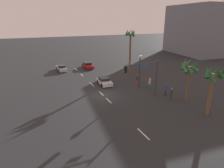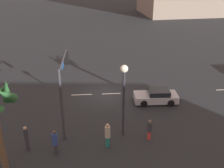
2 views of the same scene
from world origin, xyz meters
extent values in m
plane|color=#232628|center=(0.00, 0.00, 0.00)|extent=(220.00, 220.00, 0.00)
cube|color=silver|center=(-18.00, 0.00, 0.01)|extent=(2.54, 0.14, 0.01)
cube|color=silver|center=(-12.69, 0.00, 0.01)|extent=(2.05, 0.14, 0.01)
cube|color=silver|center=(-5.72, 0.00, 0.01)|extent=(2.33, 0.14, 0.01)
cube|color=silver|center=(-0.69, 0.00, 0.01)|extent=(1.85, 0.14, 0.01)
cube|color=silver|center=(2.30, 0.00, 0.01)|extent=(2.07, 0.14, 0.01)
cube|color=silver|center=(11.77, 0.00, 0.01)|extent=(2.31, 0.14, 0.01)
cube|color=maroon|center=(-18.22, 2.94, 0.49)|extent=(4.64, 1.83, 0.66)
cube|color=black|center=(-18.50, 2.95, 1.10)|extent=(2.23, 1.60, 0.56)
cylinder|color=black|center=(-16.78, 3.79, 0.32)|extent=(0.64, 0.22, 0.64)
cylinder|color=black|center=(-16.79, 2.08, 0.32)|extent=(0.64, 0.22, 0.64)
cylinder|color=black|center=(-19.66, 3.80, 0.32)|extent=(0.64, 0.22, 0.64)
cylinder|color=black|center=(-19.66, 2.10, 0.32)|extent=(0.64, 0.22, 0.64)
cube|color=#B7B7BC|center=(-4.73, 2.09, 0.49)|extent=(4.10, 1.96, 0.67)
cube|color=black|center=(-4.97, 2.09, 1.06)|extent=(1.99, 1.67, 0.46)
cylinder|color=black|center=(-3.45, 2.91, 0.32)|extent=(0.65, 0.24, 0.64)
cylinder|color=black|center=(-3.51, 1.18, 0.32)|extent=(0.65, 0.24, 0.64)
cylinder|color=black|center=(-5.95, 2.99, 0.32)|extent=(0.65, 0.24, 0.64)
cylinder|color=black|center=(-6.01, 1.26, 0.32)|extent=(0.65, 0.24, 0.64)
cube|color=#B7B7BC|center=(-18.10, -3.41, 0.52)|extent=(4.44, 1.85, 0.71)
cube|color=black|center=(-17.84, -3.40, 1.11)|extent=(2.16, 1.55, 0.48)
cylinder|color=black|center=(-19.42, -4.25, 0.32)|extent=(0.65, 0.25, 0.64)
cylinder|color=black|center=(-19.49, -2.69, 0.32)|extent=(0.65, 0.25, 0.64)
cylinder|color=black|center=(-16.71, -4.13, 0.32)|extent=(0.65, 0.25, 0.64)
cylinder|color=black|center=(-16.78, -2.57, 0.32)|extent=(0.65, 0.25, 0.64)
cylinder|color=#38383D|center=(3.39, 7.37, 2.78)|extent=(0.20, 0.20, 5.56)
cylinder|color=#38383D|center=(3.36, 4.76, 5.31)|extent=(0.19, 5.23, 0.12)
cube|color=black|center=(3.33, 2.15, 4.74)|extent=(0.32, 0.32, 0.95)
sphere|color=#360503|center=(3.33, 1.97, 5.03)|extent=(0.20, 0.20, 0.20)
sphere|color=#392605|center=(3.33, 1.97, 4.73)|extent=(0.20, 0.20, 0.20)
sphere|color=green|center=(3.33, 1.97, 4.43)|extent=(0.20, 0.20, 0.20)
cube|color=#1959B2|center=(3.36, 5.02, 4.99)|extent=(0.05, 1.10, 0.28)
cylinder|color=#2D2D33|center=(-1.03, 7.13, 2.56)|extent=(0.18, 0.18, 5.12)
sphere|color=#F2EACC|center=(-1.03, 7.13, 5.40)|extent=(0.56, 0.56, 0.56)
cylinder|color=#333338|center=(3.83, 9.00, 0.39)|extent=(0.35, 0.35, 0.79)
cylinder|color=#2D478C|center=(3.83, 9.00, 1.22)|extent=(0.47, 0.47, 0.86)
sphere|color=brown|center=(3.83, 9.00, 1.77)|extent=(0.23, 0.23, 0.23)
cylinder|color=#BF3833|center=(-2.90, 7.84, 0.35)|extent=(0.34, 0.34, 0.69)
cylinder|color=#333338|center=(-2.90, 7.84, 1.07)|extent=(0.45, 0.45, 0.75)
sphere|color=#8C664C|center=(-2.90, 7.84, 1.55)|extent=(0.20, 0.20, 0.20)
cylinder|color=#333338|center=(5.84, 8.46, 0.41)|extent=(0.30, 0.30, 0.81)
cylinder|color=#333338|center=(5.84, 8.46, 1.26)|extent=(0.41, 0.41, 0.89)
sphere|color=tan|center=(5.84, 8.46, 1.82)|extent=(0.24, 0.24, 0.24)
cylinder|color=#1E7266|center=(0.23, 8.49, 0.40)|extent=(0.32, 0.32, 0.80)
cylinder|color=#B2A58C|center=(0.23, 8.49, 1.24)|extent=(0.43, 0.43, 0.87)
sphere|color=tan|center=(0.23, 8.49, 1.79)|extent=(0.24, 0.24, 0.24)
cylinder|color=brown|center=(-10.71, 10.49, 4.22)|extent=(0.40, 0.40, 8.43)
cone|color=#2D6633|center=(-9.88, 10.50, 8.66)|extent=(0.58, 1.19, 1.74)
cone|color=#2D6633|center=(-10.48, 11.14, 8.69)|extent=(1.33, 0.94, 1.48)
cone|color=#2D6633|center=(-11.16, 11.06, 8.43)|extent=(1.42, 1.28, 1.48)
cone|color=#2D6633|center=(-11.31, 10.55, 8.62)|extent=(0.67, 1.16, 1.32)
cone|color=#2D6633|center=(-11.20, 9.90, 8.73)|extent=(1.50, 1.39, 1.47)
cone|color=#2D6633|center=(-10.34, 9.86, 8.62)|extent=(1.55, 1.22, 1.39)
cylinder|color=brown|center=(6.82, 10.38, 2.58)|extent=(0.38, 0.38, 5.15)
cone|color=#2D6633|center=(7.56, 10.26, 5.12)|extent=(0.78, 1.55, 1.44)
cone|color=#2D6633|center=(7.19, 11.09, 5.36)|extent=(1.33, 1.06, 1.69)
cone|color=#2D6633|center=(6.59, 10.98, 5.11)|extent=(1.30, 0.95, 1.38)
cone|color=#2D6633|center=(5.96, 10.63, 5.44)|extent=(1.02, 1.84, 1.57)
cone|color=#2D6633|center=(6.02, 10.05, 5.42)|extent=(1.02, 1.42, 1.79)
cone|color=#2D6633|center=(6.62, 9.48, 5.09)|extent=(1.81, 0.93, 1.66)
cone|color=#2D6633|center=(7.24, 9.75, 5.13)|extent=(1.38, 1.18, 1.57)
cylinder|color=brown|center=(11.27, 9.60, 2.67)|extent=(0.47, 0.47, 5.35)
cone|color=#235628|center=(12.00, 9.63, 5.59)|extent=(0.61, 1.43, 1.46)
cone|color=#235628|center=(11.76, 10.37, 5.58)|extent=(1.68, 1.35, 1.75)
cone|color=#235628|center=(11.06, 10.20, 5.49)|extent=(1.32, 0.92, 1.37)
cone|color=#235628|center=(10.57, 9.61, 5.46)|extent=(0.58, 1.17, 1.48)
cone|color=#235628|center=(10.83, 8.98, 5.49)|extent=(1.42, 1.23, 1.56)
cone|color=#235628|center=(11.60, 8.81, 5.36)|extent=(1.34, 0.99, 1.79)
cube|color=slate|center=(-23.45, 44.36, 7.91)|extent=(21.76, 17.25, 15.83)
camera|label=1|loc=(26.42, -9.93, 11.39)|focal=30.93mm
camera|label=2|loc=(1.14, 24.00, 11.89)|focal=42.52mm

